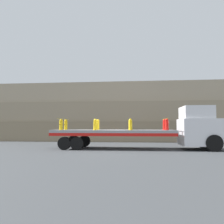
# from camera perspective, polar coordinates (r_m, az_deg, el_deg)

# --- Properties ---
(ground_plane) EXTENTS (120.00, 120.00, 0.00)m
(ground_plane) POSITION_cam_1_polar(r_m,az_deg,el_deg) (15.47, 0.36, -9.56)
(ground_plane) COLOR #3F4244
(rock_cliff) EXTENTS (60.00, 3.30, 6.10)m
(rock_cliff) POSITION_cam_1_polar(r_m,az_deg,el_deg) (23.21, 2.12, -0.06)
(rock_cliff) COLOR #84755B
(rock_cliff) RESTS_ON ground_plane
(truck_cab) EXTENTS (2.66, 2.57, 2.91)m
(truck_cab) POSITION_cam_1_polar(r_m,az_deg,el_deg) (15.99, 22.26, -3.87)
(truck_cab) COLOR silver
(truck_cab) RESTS_ON ground_plane
(flatbed_trailer) EXTENTS (8.43, 2.55, 1.31)m
(flatbed_trailer) POSITION_cam_1_polar(r_m,az_deg,el_deg) (15.45, -1.46, -5.60)
(flatbed_trailer) COLOR gray
(flatbed_trailer) RESTS_ON ground_plane
(fire_hydrant_yellow_near_0) EXTENTS (0.30, 0.51, 0.76)m
(fire_hydrant_yellow_near_0) POSITION_cam_1_polar(r_m,az_deg,el_deg) (15.61, -13.17, -3.23)
(fire_hydrant_yellow_near_0) COLOR gold
(fire_hydrant_yellow_near_0) RESTS_ON flatbed_trailer
(fire_hydrant_yellow_far_0) EXTENTS (0.30, 0.51, 0.76)m
(fire_hydrant_yellow_far_0) POSITION_cam_1_polar(r_m,az_deg,el_deg) (16.64, -11.98, -3.27)
(fire_hydrant_yellow_far_0) COLOR gold
(fire_hydrant_yellow_far_0) RESTS_ON flatbed_trailer
(fire_hydrant_yellow_near_1) EXTENTS (0.30, 0.51, 0.76)m
(fire_hydrant_yellow_near_1) POSITION_cam_1_polar(r_m,az_deg,el_deg) (15.01, -4.42, -3.30)
(fire_hydrant_yellow_near_1) COLOR gold
(fire_hydrant_yellow_near_1) RESTS_ON flatbed_trailer
(fire_hydrant_yellow_far_1) EXTENTS (0.30, 0.51, 0.76)m
(fire_hydrant_yellow_far_1) POSITION_cam_1_polar(r_m,az_deg,el_deg) (16.08, -3.75, -3.33)
(fire_hydrant_yellow_far_1) COLOR gold
(fire_hydrant_yellow_far_1) RESTS_ON flatbed_trailer
(fire_hydrant_yellow_near_2) EXTENTS (0.30, 0.51, 0.76)m
(fire_hydrant_yellow_near_2) POSITION_cam_1_polar(r_m,az_deg,el_deg) (14.79, 4.83, -3.30)
(fire_hydrant_yellow_near_2) COLOR gold
(fire_hydrant_yellow_near_2) RESTS_ON flatbed_trailer
(fire_hydrant_yellow_far_2) EXTENTS (0.30, 0.51, 0.76)m
(fire_hydrant_yellow_far_2) POSITION_cam_1_polar(r_m,az_deg,el_deg) (15.86, 4.88, -3.32)
(fire_hydrant_yellow_far_2) COLOR gold
(fire_hydrant_yellow_far_2) RESTS_ON flatbed_trailer
(fire_hydrant_red_near_3) EXTENTS (0.30, 0.51, 0.76)m
(fire_hydrant_red_near_3) POSITION_cam_1_polar(r_m,az_deg,el_deg) (14.95, 14.11, -3.20)
(fire_hydrant_red_near_3) COLOR red
(fire_hydrant_red_near_3) RESTS_ON flatbed_trailer
(fire_hydrant_red_far_3) EXTENTS (0.30, 0.51, 0.76)m
(fire_hydrant_red_far_3) POSITION_cam_1_polar(r_m,az_deg,el_deg) (16.02, 13.54, -3.24)
(fire_hydrant_red_far_3) COLOR red
(fire_hydrant_red_far_3) RESTS_ON flatbed_trailer
(cargo_strap_rear) EXTENTS (0.05, 2.65, 0.01)m
(cargo_strap_rear) POSITION_cam_1_polar(r_m,az_deg,el_deg) (16.13, -12.53, -1.83)
(cargo_strap_rear) COLOR yellow
(cargo_strap_rear) RESTS_ON fire_hydrant_yellow_near_0
(cargo_strap_middle) EXTENTS (0.05, 2.65, 0.01)m
(cargo_strap_middle) POSITION_cam_1_polar(r_m,az_deg,el_deg) (15.33, 4.85, -1.81)
(cargo_strap_middle) COLOR yellow
(cargo_strap_middle) RESTS_ON fire_hydrant_yellow_near_2
(cargo_strap_front) EXTENTS (0.05, 2.65, 0.01)m
(cargo_strap_front) POSITION_cam_1_polar(r_m,az_deg,el_deg) (15.49, 13.79, -1.74)
(cargo_strap_front) COLOR yellow
(cargo_strap_front) RESTS_ON fire_hydrant_red_near_3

